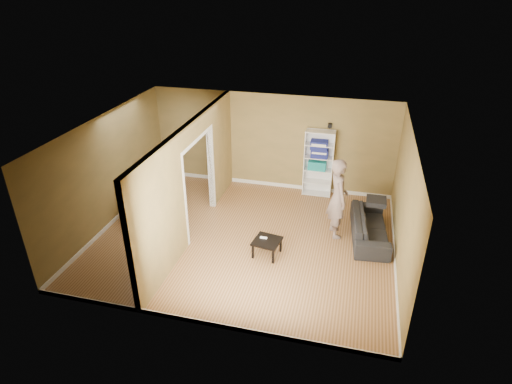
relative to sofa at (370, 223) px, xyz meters
The scene contains 15 objects.
room_shell 2.95m from the sofa, 165.07° to the right, with size 6.50×6.50×6.50m.
partition 4.07m from the sofa, 169.54° to the right, with size 0.22×5.50×2.60m, color olive, non-canonical shape.
wall_speaker 2.77m from the sofa, 121.35° to the left, with size 0.10×0.10×0.10m, color black.
sofa is the anchor object (origin of this frame).
person 1.05m from the sofa, behind, with size 0.62×0.79×2.17m, color slate.
bookshelf 2.40m from the sofa, 126.72° to the left, with size 0.75×0.33×1.79m.
paper_box_teal 2.38m from the sofa, 128.04° to the left, with size 0.46×0.30×0.24m, color #095546.
paper_box_navy_b 2.45m from the sofa, 127.25° to the left, with size 0.44×0.28×0.22m, color navy.
paper_box_navy_c 2.55m from the sofa, 127.73° to the left, with size 0.44×0.29×0.22m, color #141C4A.
coffee_table 2.42m from the sofa, 149.78° to the right, with size 0.54×0.54×0.36m.
game_controller 2.46m from the sofa, 151.97° to the right, with size 0.15×0.04×0.03m, color white.
dining_table 5.22m from the sofa, behind, with size 1.24×0.83×0.78m.
chair_left 6.03m from the sofa, behind, with size 0.47×0.47×1.04m, color #D0B47F, non-canonical shape.
chair_near 5.27m from the sofa, behind, with size 0.45×0.45×0.99m, color #D7B38A, non-canonical shape.
chair_far 5.19m from the sofa, behind, with size 0.41×0.41×0.89m, color tan, non-canonical shape.
Camera 1 is at (2.20, -7.79, 5.38)m, focal length 30.00 mm.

